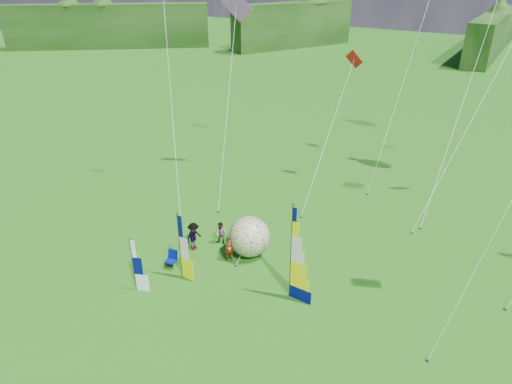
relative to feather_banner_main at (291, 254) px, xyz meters
The scene contains 17 objects.
ground 4.80m from the feather_banner_main, 107.52° to the right, with size 220.00×220.00×0.00m, color #2D8117.
treeline_ring 4.19m from the feather_banner_main, 107.52° to the right, with size 210.00×210.00×8.00m, color #325A1F, non-canonical shape.
feather_banner_main is the anchor object (origin of this frame).
side_banner_left 6.17m from the feather_banner_main, 164.07° to the right, with size 1.10×0.10×3.98m, color #F9F200, non-canonical shape.
side_banner_far 8.27m from the feather_banner_main, 151.49° to the right, with size 0.95×0.10×3.20m, color white, non-canonical shape.
bol_inflatable 4.68m from the feather_banner_main, 150.91° to the left, with size 2.45×2.45×2.45m, color #101695.
spectator_a 4.99m from the feather_banner_main, 167.92° to the left, with size 0.57×0.37×1.55m, color #66594C.
spectator_b 6.65m from the feather_banner_main, 159.90° to the left, with size 0.73×0.36×1.51m, color #66594C.
spectator_c 7.29m from the feather_banner_main, behind, with size 1.18×0.44×1.83m, color #66594C.
spectator_d 5.37m from the feather_banner_main, 141.16° to the left, with size 1.06×0.43×1.81m, color #66594C.
camp_chair 7.41m from the feather_banner_main, 168.71° to the right, with size 0.62×0.62×1.08m, color #010C59, non-canonical shape.
kite_whale 17.83m from the feather_banner_main, 74.52° to the left, with size 3.99×14.64×17.05m, color black, non-canonical shape.
kite_rainbow_delta 14.45m from the feather_banner_main, 138.15° to the left, with size 7.45×11.77×14.95m, color red, non-canonical shape.
small_kite_red 12.35m from the feather_banner_main, 105.72° to the left, with size 2.43×10.15×10.62m, color red, non-canonical shape.
small_kite_orange 15.35m from the feather_banner_main, 68.84° to the left, with size 5.84×10.90×13.89m, color #F96200, non-canonical shape.
small_kite_pink 14.24m from the feather_banner_main, 156.41° to the left, with size 7.45×8.09×16.70m, color #F2436E, non-canonical shape.
small_kite_green 20.46m from the feather_banner_main, 89.69° to the left, with size 3.62×12.79×21.87m, color green, non-canonical shape.
Camera 1 is at (9.77, -13.27, 15.83)m, focal length 32.00 mm.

